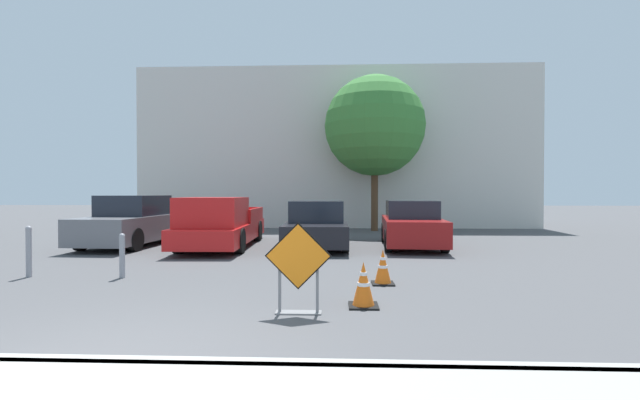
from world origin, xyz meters
The scene contains 13 objects.
ground_plane centered at (0.00, 10.00, 0.00)m, with size 96.00×96.00×0.00m, color #4C4C4F.
curb_lip centered at (0.00, 0.00, 0.07)m, with size 30.66×0.20×0.14m.
road_closed_sign centered at (1.77, 2.07, 0.70)m, with size 0.95×0.20×1.31m.
traffic_cone_nearest centered at (2.72, 2.51, 0.33)m, with size 0.45×0.45×0.68m.
traffic_cone_second centered at (3.18, 4.14, 0.32)m, with size 0.42×0.42×0.66m.
parked_car_nearest centered at (-4.43, 9.87, 0.76)m, with size 2.06×4.64×1.65m.
pickup_truck centered at (-1.38, 9.35, 0.72)m, with size 2.11×5.60×1.60m.
parked_car_second centered at (1.66, 9.78, 0.68)m, with size 2.00×4.58×1.48m.
parked_car_third centered at (4.70, 9.85, 0.69)m, with size 2.05×4.31×1.49m.
bollard_nearest centered at (-2.05, 4.53, 0.48)m, with size 0.12×0.12×0.91m.
bollard_second centered at (-4.00, 4.53, 0.55)m, with size 0.12×0.12×1.05m.
building_facade_backdrop centered at (2.27, 19.64, 4.02)m, with size 20.07×5.00×8.05m.
street_tree_behind_lot centered at (4.03, 15.80, 4.81)m, with size 4.60×4.60×7.13m.
Camera 1 is at (2.33, -3.95, 1.72)m, focal length 24.00 mm.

